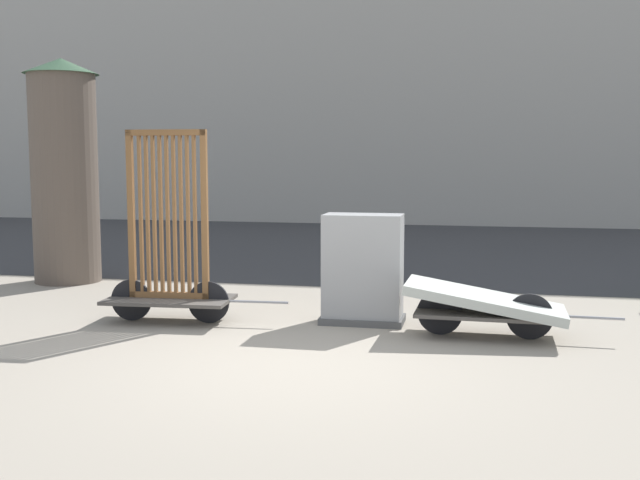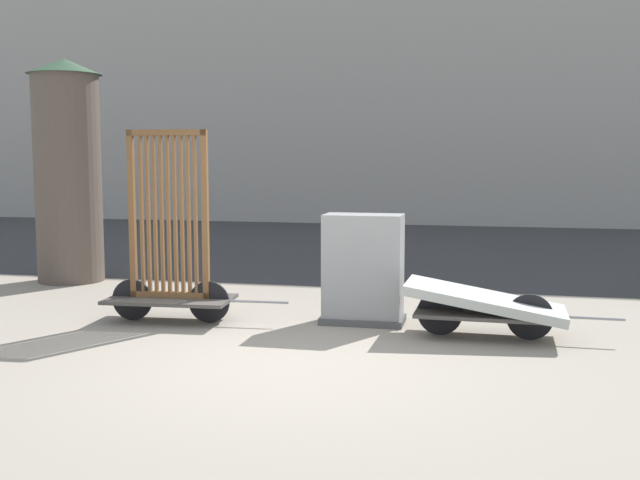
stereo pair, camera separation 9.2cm
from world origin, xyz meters
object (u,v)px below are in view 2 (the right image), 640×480
object	(u,v)px
bike_cart_with_bedframe	(170,259)
advertising_column	(68,170)
bike_cart_with_mattress	(485,304)
utility_cabinet	(363,272)

from	to	relation	value
bike_cart_with_bedframe	advertising_column	xyz separation A→B (m)	(-2.75, 2.40, 1.00)
bike_cart_with_mattress	utility_cabinet	world-z (taller)	utility_cabinet
bike_cart_with_bedframe	advertising_column	size ratio (longest dim) A/B	0.66
bike_cart_with_mattress	advertising_column	distance (m)	6.98
bike_cart_with_mattress	utility_cabinet	bearing A→B (deg)	164.65
bike_cart_with_mattress	utility_cabinet	size ratio (longest dim) A/B	1.79
bike_cart_with_bedframe	utility_cabinet	world-z (taller)	bike_cart_with_bedframe
bike_cart_with_bedframe	utility_cabinet	distance (m)	2.30
bike_cart_with_bedframe	utility_cabinet	size ratio (longest dim) A/B	1.76
bike_cart_with_bedframe	bike_cart_with_mattress	bearing A→B (deg)	-3.79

